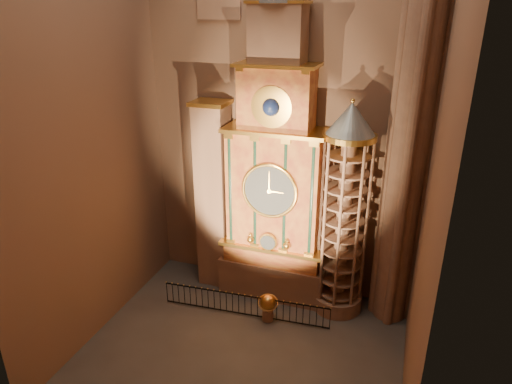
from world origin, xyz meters
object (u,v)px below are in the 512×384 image
at_px(celestial_globe, 268,305).
at_px(iron_railing, 245,305).
at_px(portrait_tower, 214,196).
at_px(stair_turret, 344,214).
at_px(astronomical_clock, 276,177).

xyz_separation_m(celestial_globe, iron_railing, (-1.19, -0.06, -0.23)).
distance_m(portrait_tower, iron_railing, 5.85).
distance_m(stair_turret, celestial_globe, 5.80).
distance_m(portrait_tower, celestial_globe, 6.30).
bearing_deg(iron_railing, celestial_globe, 2.79).
xyz_separation_m(stair_turret, iron_railing, (-4.22, -2.30, -4.63)).
relative_size(portrait_tower, stair_turret, 0.94).
distance_m(portrait_tower, stair_turret, 6.91).
distance_m(astronomical_clock, iron_railing, 6.60).
relative_size(portrait_tower, celestial_globe, 7.06).
relative_size(astronomical_clock, stair_turret, 1.55).
bearing_deg(astronomical_clock, celestial_globe, -79.52).
bearing_deg(astronomical_clock, iron_railing, -105.79).
bearing_deg(iron_railing, astronomical_clock, 74.21).
distance_m(celestial_globe, iron_railing, 1.21).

